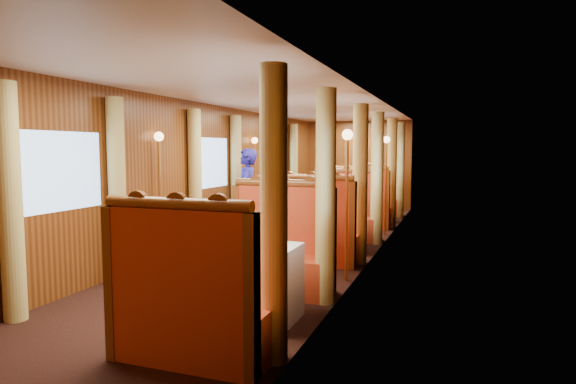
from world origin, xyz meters
The scene contains 48 objects.
floor centered at (0.00, 0.00, 0.00)m, with size 3.00×12.00×0.01m, color black, non-canonical shape.
ceiling centered at (0.00, 0.00, 2.50)m, with size 3.00×12.00×0.01m, color silver, non-canonical shape.
wall_far centered at (0.00, 6.00, 1.25)m, with size 3.00×2.50×0.01m, color brown, non-canonical shape.
wall_left centered at (-1.50, 0.00, 1.25)m, with size 12.00×2.50×0.01m, color brown, non-canonical shape.
wall_right centered at (1.50, 0.00, 1.25)m, with size 12.00×2.50×0.01m, color brown, non-canonical shape.
doorway_far centered at (0.00, 5.97, 1.00)m, with size 0.80×0.04×2.00m, color brown.
table_near centered at (0.75, -3.50, 0.38)m, with size 1.05×0.72×0.75m, color white.
banquette_near_fwd centered at (0.75, -4.51, 0.42)m, with size 1.30×0.55×1.34m.
banquette_near_aft centered at (0.75, -2.49, 0.42)m, with size 1.30×0.55×1.34m.
table_mid centered at (0.75, 0.00, 0.38)m, with size 1.05×0.72×0.75m, color white.
banquette_mid_fwd centered at (0.75, -1.01, 0.42)m, with size 1.30×0.55×1.34m.
banquette_mid_aft centered at (0.75, 1.01, 0.42)m, with size 1.30×0.55×1.34m.
table_far centered at (0.75, 3.50, 0.38)m, with size 1.05×0.72×0.75m, color white.
banquette_far_fwd centered at (0.75, 2.49, 0.42)m, with size 1.30×0.55×1.34m.
banquette_far_aft centered at (0.75, 4.51, 0.42)m, with size 1.30×0.55×1.34m.
tea_tray centered at (0.62, -3.57, 0.76)m, with size 0.34×0.26×0.01m, color silver.
teapot_left centered at (0.55, -3.61, 0.82)m, with size 0.16×0.12×0.13m, color silver, non-canonical shape.
teapot_right centered at (0.73, -3.60, 0.81)m, with size 0.15×0.11×0.12m, color silver, non-canonical shape.
teapot_back centered at (0.64, -3.46, 0.81)m, with size 0.16×0.12×0.13m, color silver, non-canonical shape.
fruit_plate centered at (1.06, -3.65, 0.77)m, with size 0.24×0.24×0.05m.
cup_inboard centered at (0.36, -3.40, 0.86)m, with size 0.08×0.08×0.26m.
cup_outboard centered at (0.43, -3.25, 0.86)m, with size 0.08×0.08×0.26m.
rose_vase_mid centered at (0.74, -0.01, 0.93)m, with size 0.06×0.06×0.36m.
rose_vase_far centered at (0.75, 3.53, 0.93)m, with size 0.06×0.06×0.36m.
window_left_near centered at (-1.49, -3.50, 1.45)m, with size 1.20×0.90×0.01m, color #87ADDD, non-canonical shape.
curtain_left_near_a centered at (-1.38, -4.28, 1.18)m, with size 0.22×0.22×2.35m, color #CDBB69.
curtain_left_near_b centered at (-1.38, -2.72, 1.18)m, with size 0.22×0.22×2.35m, color #CDBB69.
window_right_near centered at (1.49, -3.50, 1.45)m, with size 1.20×0.90×0.01m, color #87ADDD, non-canonical shape.
curtain_right_near_a centered at (1.38, -4.28, 1.18)m, with size 0.22×0.22×2.35m, color #CDBB69.
curtain_right_near_b centered at (1.38, -2.72, 1.18)m, with size 0.22×0.22×2.35m, color #CDBB69.
window_left_mid centered at (-1.49, 0.00, 1.45)m, with size 1.20×0.90×0.01m, color #87ADDD, non-canonical shape.
curtain_left_mid_a centered at (-1.38, -0.78, 1.18)m, with size 0.22×0.22×2.35m, color #CDBB69.
curtain_left_mid_b centered at (-1.38, 0.78, 1.18)m, with size 0.22×0.22×2.35m, color #CDBB69.
window_right_mid centered at (1.49, 0.00, 1.45)m, with size 1.20×0.90×0.01m, color #87ADDD, non-canonical shape.
curtain_right_mid_a centered at (1.38, -0.78, 1.18)m, with size 0.22×0.22×2.35m, color #CDBB69.
curtain_right_mid_b centered at (1.38, 0.78, 1.18)m, with size 0.22×0.22×2.35m, color #CDBB69.
window_left_far centered at (-1.49, 3.50, 1.45)m, with size 1.20×0.90×0.01m, color #87ADDD, non-canonical shape.
curtain_left_far_a centered at (-1.38, 2.72, 1.18)m, with size 0.22×0.22×2.35m, color #CDBB69.
curtain_left_far_b centered at (-1.38, 4.28, 1.18)m, with size 0.22×0.22×2.35m, color #CDBB69.
window_right_far centered at (1.49, 3.50, 1.45)m, with size 1.20×0.90×0.01m, color #87ADDD, non-canonical shape.
curtain_right_far_a centered at (1.38, 2.72, 1.18)m, with size 0.22×0.22×2.35m, color #CDBB69.
curtain_right_far_b centered at (1.38, 4.28, 1.18)m, with size 0.22×0.22×2.35m, color #CDBB69.
sconce_left_fore centered at (-1.40, -1.75, 1.38)m, with size 0.14×0.14×1.95m.
sconce_right_fore centered at (1.40, -1.75, 1.38)m, with size 0.14×0.14×1.95m.
sconce_left_aft centered at (-1.40, 1.75, 1.38)m, with size 0.14×0.14×1.95m.
sconce_right_aft centered at (1.40, 1.75, 1.38)m, with size 0.14×0.14×1.95m.
steward centered at (-0.90, 0.20, 0.85)m, with size 0.62×0.41×1.71m, color navy.
passenger centered at (0.75, 0.73, 0.74)m, with size 0.40×0.44×0.76m.
Camera 1 is at (2.73, -7.76, 1.70)m, focal length 30.00 mm.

